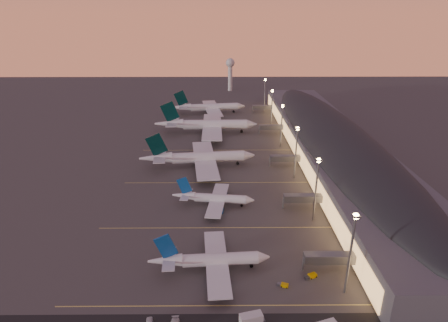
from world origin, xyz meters
The scene contains 13 objects.
ground centered at (0.00, 0.00, 0.00)m, with size 700.00×700.00×0.00m, color #3D3B38.
airliner_narrow_south centered at (-3.01, -29.31, 3.50)m, with size 37.86×33.89×13.52m.
airliner_narrow_north centered at (-2.79, 12.81, 3.18)m, with size 34.46×31.01×12.30m.
airliner_wide_near centered at (-11.30, 55.02, 4.92)m, with size 59.79×54.80×19.13m.
airliner_wide_mid centered at (-9.21, 113.93, 5.60)m, with size 67.85×61.59×21.77m.
airliner_wide_far centered at (-9.89, 165.69, 4.95)m, with size 60.05×55.20×19.22m.
terminal_building centered at (61.84, 72.47, 8.78)m, with size 56.35×255.00×17.46m.
light_masts centered at (36.00, 65.00, 17.55)m, with size 2.20×217.20×25.90m.
radar_tower centered at (10.00, 260.00, 21.87)m, with size 9.00×9.00×32.50m.
lane_markings centered at (0.00, 40.00, 0.01)m, with size 90.00×180.36×0.00m.
baggage_tug_a centered at (18.75, -37.29, 0.44)m, with size 3.44×2.33×0.96m.
baggage_tug_b centered at (27.76, -33.51, 0.53)m, with size 4.12×3.02×1.15m.
catering_truck_a centered at (8.47, -51.99, 1.68)m, with size 6.78×3.96×3.58m.
Camera 1 is at (0.63, -125.64, 74.73)m, focal length 30.00 mm.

